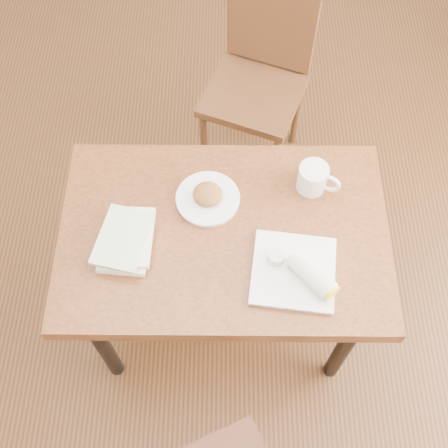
{
  "coord_description": "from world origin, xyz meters",
  "views": [
    {
      "loc": [
        0.01,
        -0.91,
        2.41
      ],
      "look_at": [
        0.0,
        0.0,
        0.8
      ],
      "focal_mm": 45.0,
      "sensor_mm": 36.0,
      "label": 1
    }
  ],
  "objects_px": {
    "book_stack": "(126,240)",
    "coffee_mug": "(314,178)",
    "chair_far": "(261,69)",
    "plate_burrito": "(299,272)",
    "plate_scone": "(208,197)",
    "table": "(224,244)"
  },
  "relations": [
    {
      "from": "table",
      "to": "book_stack",
      "type": "relative_size",
      "value": 4.4
    },
    {
      "from": "table",
      "to": "coffee_mug",
      "type": "xyz_separation_m",
      "value": [
        0.31,
        0.18,
        0.15
      ]
    },
    {
      "from": "plate_scone",
      "to": "coffee_mug",
      "type": "relative_size",
      "value": 1.5
    },
    {
      "from": "plate_scone",
      "to": "book_stack",
      "type": "distance_m",
      "value": 0.31
    },
    {
      "from": "coffee_mug",
      "to": "plate_burrito",
      "type": "distance_m",
      "value": 0.35
    },
    {
      "from": "plate_burrito",
      "to": "plate_scone",
      "type": "bearing_deg",
      "value": 136.45
    },
    {
      "from": "plate_scone",
      "to": "plate_burrito",
      "type": "distance_m",
      "value": 0.41
    },
    {
      "from": "table",
      "to": "plate_scone",
      "type": "relative_size",
      "value": 5.01
    },
    {
      "from": "plate_burrito",
      "to": "book_stack",
      "type": "relative_size",
      "value": 1.16
    },
    {
      "from": "book_stack",
      "to": "plate_burrito",
      "type": "bearing_deg",
      "value": -11.21
    },
    {
      "from": "table",
      "to": "book_stack",
      "type": "xyz_separation_m",
      "value": [
        -0.32,
        -0.05,
        0.12
      ]
    },
    {
      "from": "chair_far",
      "to": "plate_burrito",
      "type": "bearing_deg",
      "value": -85.84
    },
    {
      "from": "book_stack",
      "to": "coffee_mug",
      "type": "bearing_deg",
      "value": 20.29
    },
    {
      "from": "chair_far",
      "to": "book_stack",
      "type": "relative_size",
      "value": 3.76
    },
    {
      "from": "plate_burrito",
      "to": "coffee_mug",
      "type": "bearing_deg",
      "value": 78.82
    },
    {
      "from": "chair_far",
      "to": "coffee_mug",
      "type": "bearing_deg",
      "value": -79.03
    },
    {
      "from": "coffee_mug",
      "to": "book_stack",
      "type": "relative_size",
      "value": 0.58
    },
    {
      "from": "table",
      "to": "plate_scone",
      "type": "height_order",
      "value": "plate_scone"
    },
    {
      "from": "table",
      "to": "book_stack",
      "type": "height_order",
      "value": "book_stack"
    },
    {
      "from": "chair_far",
      "to": "plate_burrito",
      "type": "distance_m",
      "value": 1.14
    },
    {
      "from": "plate_scone",
      "to": "book_stack",
      "type": "bearing_deg",
      "value": -146.88
    },
    {
      "from": "plate_scone",
      "to": "coffee_mug",
      "type": "distance_m",
      "value": 0.37
    }
  ]
}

